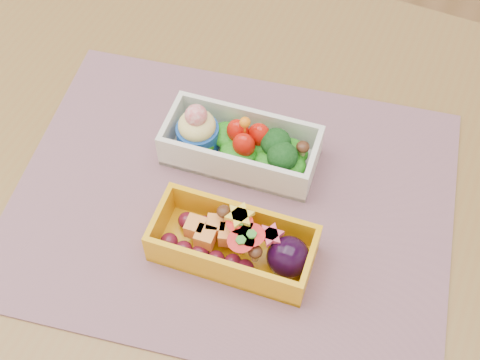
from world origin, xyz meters
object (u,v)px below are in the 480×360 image
at_px(bento_white, 240,145).
at_px(table, 249,253).
at_px(bento_yellow, 236,244).
at_px(placemat, 232,201).

bearing_deg(bento_white, table, -63.45).
xyz_separation_m(bento_white, bento_yellow, (0.05, -0.12, -0.00)).
distance_m(placemat, bento_white, 0.06).
relative_size(table, placemat, 2.52).
bearing_deg(bento_white, placemat, -80.71).
xyz_separation_m(placemat, bento_yellow, (0.03, -0.06, 0.03)).
distance_m(bento_white, bento_yellow, 0.13).
xyz_separation_m(table, bento_yellow, (0.01, -0.06, 0.13)).
distance_m(table, bento_white, 0.14).
relative_size(table, bento_white, 6.71).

